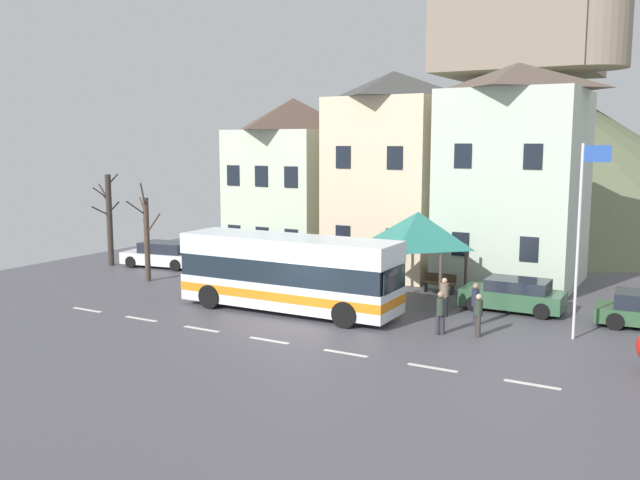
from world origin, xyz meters
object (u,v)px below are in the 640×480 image
(parked_car_03, at_px, (163,255))
(townhouse_01, at_px, (392,173))
(hilltop_castle, at_px, (518,140))
(flagpole, at_px, (581,227))
(townhouse_02, at_px, (515,175))
(transit_bus, at_px, (289,274))
(bare_tree_01, at_px, (147,237))
(parked_car_02, at_px, (514,295))
(townhouse_00, at_px, (293,181))
(pedestrian_02, at_px, (475,301))
(bare_tree_00, at_px, (109,219))
(pedestrian_01, at_px, (478,313))
(parked_car_01, at_px, (255,265))
(bus_shelter, at_px, (418,230))
(public_bench, at_px, (439,283))
(pedestrian_03, at_px, (444,296))
(pedestrian_00, at_px, (441,311))

(parked_car_03, bearing_deg, townhouse_01, -166.06)
(hilltop_castle, xyz_separation_m, flagpole, (9.97, -31.93, -3.05))
(townhouse_02, xyz_separation_m, hilltop_castle, (-5.47, 23.06, 1.72))
(transit_bus, height_order, parked_car_03, transit_bus)
(bare_tree_01, bearing_deg, parked_car_02, 8.92)
(transit_bus, distance_m, parked_car_03, 12.64)
(flagpole, bearing_deg, townhouse_01, 141.61)
(townhouse_00, xyz_separation_m, townhouse_01, (6.28, -0.32, 0.58))
(pedestrian_02, xyz_separation_m, bare_tree_00, (-21.64, 2.59, 1.69))
(hilltop_castle, bearing_deg, bare_tree_01, -108.20)
(parked_car_02, height_order, pedestrian_01, pedestrian_01)
(parked_car_01, bearing_deg, townhouse_00, 96.15)
(townhouse_00, bearing_deg, hilltop_castle, 73.01)
(bus_shelter, bearing_deg, bare_tree_00, -179.40)
(pedestrian_02, distance_m, bare_tree_00, 21.86)
(pedestrian_01, bearing_deg, pedestrian_02, 111.14)
(townhouse_00, distance_m, bare_tree_00, 10.51)
(townhouse_02, relative_size, bare_tree_01, 2.14)
(townhouse_01, height_order, flagpole, townhouse_01)
(townhouse_02, relative_size, parked_car_02, 2.61)
(townhouse_02, bearing_deg, parked_car_02, -74.78)
(flagpole, bearing_deg, parked_car_01, 167.38)
(townhouse_00, relative_size, pedestrian_02, 5.72)
(public_bench, bearing_deg, pedestrian_03, -67.96)
(transit_bus, xyz_separation_m, pedestrian_02, (7.29, 1.53, -0.60))
(townhouse_01, relative_size, parked_car_03, 2.29)
(townhouse_02, xyz_separation_m, flagpole, (4.50, -8.86, -1.33))
(pedestrian_00, xyz_separation_m, flagpole, (4.36, 1.74, 3.10))
(pedestrian_01, bearing_deg, pedestrian_00, -162.44)
(townhouse_01, distance_m, parked_car_01, 8.60)
(townhouse_02, height_order, parked_car_02, townhouse_02)
(pedestrian_00, bearing_deg, parked_car_01, 155.54)
(pedestrian_03, bearing_deg, pedestrian_01, -47.55)
(townhouse_01, relative_size, bare_tree_00, 2.05)
(flagpole, bearing_deg, bare_tree_00, 174.09)
(transit_bus, bearing_deg, bare_tree_00, 163.39)
(parked_car_03, distance_m, public_bench, 15.67)
(parked_car_03, height_order, pedestrian_00, pedestrian_00)
(parked_car_01, bearing_deg, bare_tree_00, -177.56)
(townhouse_00, bearing_deg, townhouse_01, -2.91)
(public_bench, bearing_deg, pedestrian_00, -70.11)
(parked_car_01, bearing_deg, pedestrian_02, -19.73)
(parked_car_03, relative_size, pedestrian_03, 2.97)
(townhouse_01, distance_m, flagpole, 13.77)
(pedestrian_02, bearing_deg, bare_tree_01, 178.88)
(pedestrian_01, bearing_deg, flagpole, 23.44)
(pedestrian_00, distance_m, bare_tree_00, 21.43)
(pedestrian_03, bearing_deg, parked_car_03, 170.70)
(parked_car_03, distance_m, pedestrian_02, 19.12)
(pedestrian_03, distance_m, flagpole, 6.09)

